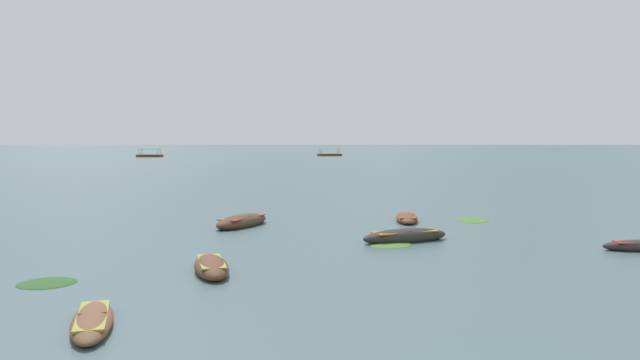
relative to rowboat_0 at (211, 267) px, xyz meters
The scene contains 13 objects.
ground_plane 1488.79m from the rowboat_0, 89.79° to the left, with size 6000.00×6000.00×0.00m, color #476066.
mountain_2 2357.10m from the rowboat_0, 96.50° to the left, with size 1602.29×1602.29×577.45m, color slate.
mountain_3 2273.87m from the rowboat_0, 71.11° to the left, with size 1428.77×1428.77×501.60m, color slate.
rowboat_0 is the anchor object (origin of this frame).
rowboat_1 9.60m from the rowboat_0, 39.98° to the left, with size 4.21×2.68×0.70m.
rowboat_2 11.16m from the rowboat_0, 90.83° to the left, with size 3.10×4.39×0.76m.
rowboat_3 6.16m from the rowboat_0, 107.25° to the right, with size 1.81×3.64×0.44m.
rowboat_4 15.50m from the rowboat_0, 56.60° to the left, with size 1.57×3.90×0.53m.
ferry_0 171.02m from the rowboat_0, 86.56° to the left, with size 7.78×3.97×2.54m.
ferry_1 164.12m from the rowboat_0, 104.88° to the left, with size 7.37×3.49×2.54m.
weed_patch_0 4.94m from the rowboat_0, 163.08° to the right, with size 1.72×1.73×0.14m, color #2D5628.
weed_patch_1 8.52m from the rowboat_0, 39.01° to the left, with size 1.68×2.21×0.14m, color #477033.
weed_patch_2 18.05m from the rowboat_0, 47.44° to the left, with size 2.83×1.80×0.14m, color #477033.
Camera 1 is at (-2.29, -8.73, 4.25)m, focal length 34.56 mm.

